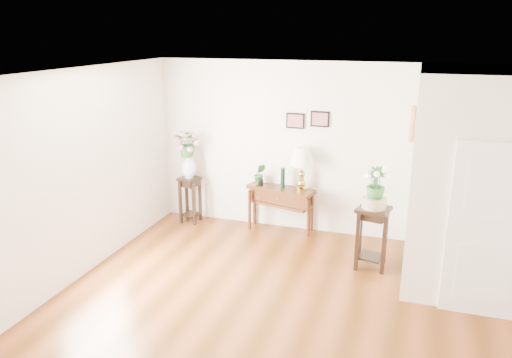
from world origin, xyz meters
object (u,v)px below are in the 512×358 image
at_px(table_lamp, 302,169).
at_px(plant_stand_a, 190,200).
at_px(plant_stand_b, 372,238).
at_px(console_table, 281,209).

height_order(table_lamp, plant_stand_a, table_lamp).
relative_size(plant_stand_a, plant_stand_b, 0.91).
bearing_deg(plant_stand_a, plant_stand_b, -14.07).
relative_size(console_table, plant_stand_b, 1.27).
height_order(table_lamp, plant_stand_b, table_lamp).
distance_m(console_table, plant_stand_b, 1.83).
bearing_deg(plant_stand_b, console_table, 149.95).
distance_m(console_table, table_lamp, 0.80).
xyz_separation_m(table_lamp, plant_stand_a, (-1.95, -0.12, -0.70)).
xyz_separation_m(table_lamp, plant_stand_b, (1.24, -0.91, -0.66)).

